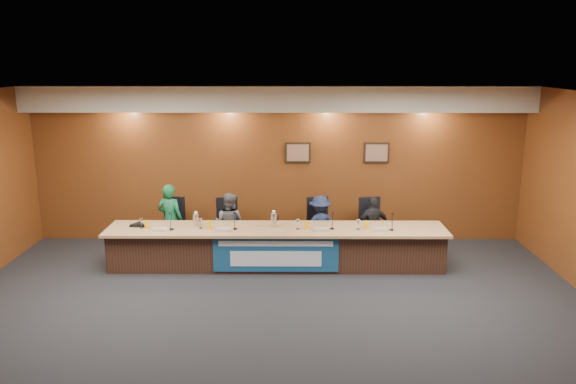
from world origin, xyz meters
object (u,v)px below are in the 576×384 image
dais_body (276,248)px  office_chair_c (320,229)px  banner (276,254)px  panelist_a (170,220)px  office_chair_a (172,229)px  panelist_b (229,224)px  panelist_c (320,225)px  panelist_d (373,226)px  speakerphone (138,225)px  carafe_left (196,220)px  office_chair_b (230,229)px  carafe_mid (274,220)px  office_chair_d (372,229)px

dais_body → office_chair_c: size_ratio=12.50×
banner → office_chair_c: bearing=54.6°
panelist_a → office_chair_a: 0.24m
panelist_b → panelist_c: panelist_b is taller
panelist_b → panelist_d: panelist_b is taller
office_chair_a → speakerphone: (-0.46, -0.69, 0.30)m
dais_body → carafe_left: (-1.46, 0.03, 0.52)m
panelist_b → carafe_left: 0.85m
banner → panelist_d: bearing=29.9°
panelist_c → panelist_d: (1.01, 0.00, -0.01)m
panelist_c → panelist_d: size_ratio=1.01×
panelist_b → office_chair_b: (0.00, 0.10, -0.13)m
carafe_mid → speakerphone: bearing=179.1°
office_chair_b → office_chair_c: same height
panelist_d → carafe_left: (-3.29, -0.61, 0.29)m
panelist_b → panelist_d: size_ratio=1.06×
office_chair_c → office_chair_d: (1.01, 0.00, 0.00)m
dais_body → panelist_d: size_ratio=5.16×
dais_body → banner: (0.00, -0.41, 0.03)m
office_chair_c → panelist_b: bearing=173.5°
panelist_c → carafe_left: bearing=-1.4°
office_chair_c → carafe_mid: carafe_mid is taller
panelist_b → carafe_mid: panelist_b is taller
panelist_c → speakerphone: 3.39m
banner → carafe_left: carafe_left is taller
panelist_d → carafe_left: size_ratio=4.97×
panelist_b → panelist_d: (2.76, 0.00, -0.03)m
carafe_mid → panelist_d: bearing=18.6°
panelist_b → office_chair_d: (2.76, 0.10, -0.13)m
panelist_b → carafe_mid: 1.11m
carafe_mid → office_chair_b: bearing=140.2°
panelist_c → carafe_mid: size_ratio=4.51×
panelist_b → office_chair_b: panelist_b is taller
panelist_a → panelist_c: (2.88, 0.00, -0.11)m
panelist_a → speakerphone: panelist_a is taller
banner → carafe_left: size_ratio=9.41×
carafe_mid → panelist_c: bearing=36.1°
panelist_a → panelist_d: panelist_a is taller
carafe_mid → speakerphone: carafe_mid is taller
panelist_b → carafe_mid: bearing=164.0°
carafe_left → speakerphone: (-1.06, 0.01, -0.09)m
office_chair_a → carafe_left: (0.60, -0.71, 0.39)m
panelist_d → speakerphone: size_ratio=3.63×
dais_body → banner: 0.42m
dais_body → banner: banner is taller
panelist_c → office_chair_a: panelist_c is taller
panelist_a → panelist_d: size_ratio=1.20×
panelist_a → office_chair_c: size_ratio=2.92×
panelist_b → office_chair_a: bearing=14.8°
banner → carafe_left: (-1.46, 0.45, 0.49)m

